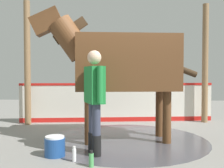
{
  "coord_description": "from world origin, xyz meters",
  "views": [
    {
      "loc": [
        -0.11,
        -5.22,
        1.29
      ],
      "look_at": [
        -0.33,
        -0.52,
        1.12
      ],
      "focal_mm": 42.66,
      "sensor_mm": 36.0,
      "label": 1
    }
  ],
  "objects_px": {
    "horse": "(121,63)",
    "handler": "(94,95)",
    "bottle_spray": "(91,159)",
    "wash_bucket": "(55,146)",
    "bottle_shampoo": "(74,154)"
  },
  "relations": [
    {
      "from": "horse",
      "to": "bottle_spray",
      "type": "distance_m",
      "value": 2.11
    },
    {
      "from": "handler",
      "to": "wash_bucket",
      "type": "height_order",
      "value": "handler"
    },
    {
      "from": "wash_bucket",
      "to": "bottle_spray",
      "type": "height_order",
      "value": "wash_bucket"
    },
    {
      "from": "handler",
      "to": "horse",
      "type": "bearing_deg",
      "value": 43.35
    },
    {
      "from": "handler",
      "to": "bottle_shampoo",
      "type": "xyz_separation_m",
      "value": [
        -0.26,
        -0.38,
        -0.86
      ]
    },
    {
      "from": "bottle_shampoo",
      "to": "bottle_spray",
      "type": "xyz_separation_m",
      "value": [
        0.28,
        -0.21,
        0.0
      ]
    },
    {
      "from": "horse",
      "to": "handler",
      "type": "height_order",
      "value": "horse"
    },
    {
      "from": "horse",
      "to": "wash_bucket",
      "type": "height_order",
      "value": "horse"
    },
    {
      "from": "handler",
      "to": "bottle_spray",
      "type": "height_order",
      "value": "handler"
    },
    {
      "from": "horse",
      "to": "bottle_shampoo",
      "type": "bearing_deg",
      "value": 56.67
    },
    {
      "from": "handler",
      "to": "bottle_shampoo",
      "type": "distance_m",
      "value": 0.97
    },
    {
      "from": "handler",
      "to": "bottle_spray",
      "type": "relative_size",
      "value": 7.16
    },
    {
      "from": "bottle_shampoo",
      "to": "bottle_spray",
      "type": "height_order",
      "value": "bottle_spray"
    },
    {
      "from": "bottle_spray",
      "to": "horse",
      "type": "bearing_deg",
      "value": 75.77
    },
    {
      "from": "handler",
      "to": "wash_bucket",
      "type": "bearing_deg",
      "value": 168.62
    }
  ]
}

